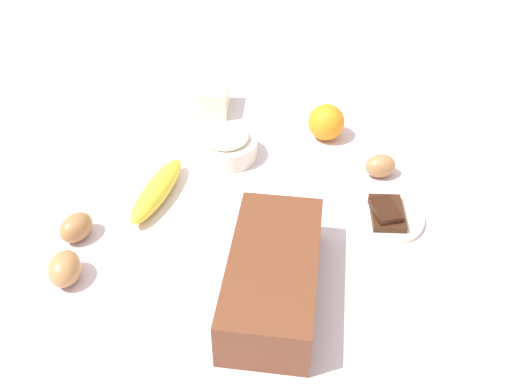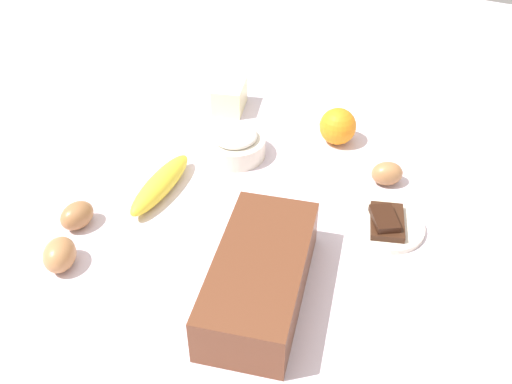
# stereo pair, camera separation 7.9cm
# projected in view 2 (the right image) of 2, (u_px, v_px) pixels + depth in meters

# --- Properties ---
(ground_plane) EXTENTS (2.40, 2.40, 0.02)m
(ground_plane) POSITION_uv_depth(u_px,v_px,m) (256.00, 214.00, 1.06)
(ground_plane) COLOR silver
(loaf_pan) EXTENTS (0.30, 0.19, 0.08)m
(loaf_pan) POSITION_uv_depth(u_px,v_px,m) (260.00, 276.00, 0.87)
(loaf_pan) COLOR brown
(loaf_pan) RESTS_ON ground_plane
(flour_bowl) EXTENTS (0.12, 0.12, 0.06)m
(flour_bowl) POSITION_uv_depth(u_px,v_px,m) (235.00, 143.00, 1.16)
(flour_bowl) COLOR silver
(flour_bowl) RESTS_ON ground_plane
(banana) EXTENTS (0.19, 0.05, 0.04)m
(banana) POSITION_uv_depth(u_px,v_px,m) (160.00, 184.00, 1.07)
(banana) COLOR yellow
(banana) RESTS_ON ground_plane
(orange_fruit) EXTENTS (0.08, 0.08, 0.08)m
(orange_fruit) POSITION_uv_depth(u_px,v_px,m) (338.00, 126.00, 1.19)
(orange_fruit) COLOR orange
(orange_fruit) RESTS_ON ground_plane
(butter_block) EXTENTS (0.10, 0.09, 0.06)m
(butter_block) POSITION_uv_depth(u_px,v_px,m) (229.00, 97.00, 1.30)
(butter_block) COLOR #F4EDB2
(butter_block) RESTS_ON ground_plane
(egg_near_butter) EXTENTS (0.07, 0.06, 0.05)m
(egg_near_butter) POSITION_uv_depth(u_px,v_px,m) (77.00, 215.00, 1.00)
(egg_near_butter) COLOR #A06B41
(egg_near_butter) RESTS_ON ground_plane
(egg_beside_bowl) EXTENTS (0.08, 0.07, 0.05)m
(egg_beside_bowl) POSITION_uv_depth(u_px,v_px,m) (60.00, 255.00, 0.93)
(egg_beside_bowl) COLOR #B07748
(egg_beside_bowl) RESTS_ON ground_plane
(egg_loose) EXTENTS (0.07, 0.07, 0.04)m
(egg_loose) POSITION_uv_depth(u_px,v_px,m) (387.00, 173.00, 1.10)
(egg_loose) COLOR #A97145
(egg_loose) RESTS_ON ground_plane
(chocolate_plate) EXTENTS (0.13, 0.13, 0.03)m
(chocolate_plate) POSITION_uv_depth(u_px,v_px,m) (386.00, 224.00, 1.00)
(chocolate_plate) COLOR silver
(chocolate_plate) RESTS_ON ground_plane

